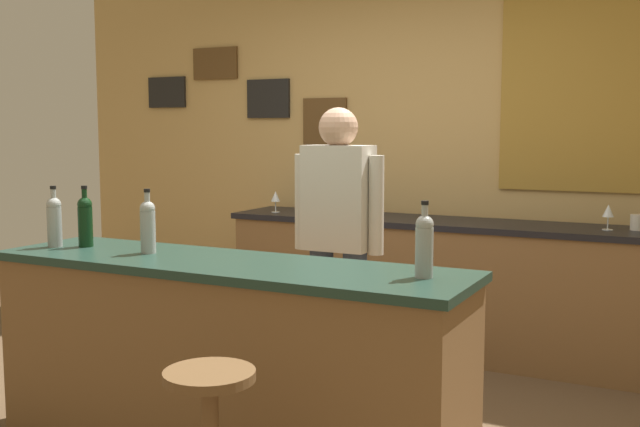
% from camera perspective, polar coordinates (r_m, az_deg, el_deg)
% --- Properties ---
extents(ground_plane, '(10.00, 10.00, 0.00)m').
position_cam_1_polar(ground_plane, '(3.97, -3.72, -15.87)').
color(ground_plane, brown).
extents(back_wall, '(6.00, 0.09, 2.80)m').
position_cam_1_polar(back_wall, '(5.51, 7.26, 5.44)').
color(back_wall, tan).
rests_on(back_wall, ground_plane).
extents(bar_counter, '(2.27, 0.60, 0.92)m').
position_cam_1_polar(bar_counter, '(3.50, -7.20, -10.99)').
color(bar_counter, brown).
rests_on(bar_counter, ground_plane).
extents(side_counter, '(3.11, 0.56, 0.90)m').
position_cam_1_polar(side_counter, '(5.14, 9.71, -5.52)').
color(side_counter, brown).
rests_on(side_counter, ground_plane).
extents(bartender, '(0.52, 0.21, 1.62)m').
position_cam_1_polar(bartender, '(4.04, 1.38, -1.68)').
color(bartender, '#384766').
rests_on(bartender, ground_plane).
extents(wine_bottle_a, '(0.07, 0.07, 0.31)m').
position_cam_1_polar(wine_bottle_a, '(3.96, -19.50, -0.45)').
color(wine_bottle_a, '#999E99').
rests_on(wine_bottle_a, bar_counter).
extents(wine_bottle_b, '(0.07, 0.07, 0.31)m').
position_cam_1_polar(wine_bottle_b, '(3.92, -17.38, -0.45)').
color(wine_bottle_b, black).
rests_on(wine_bottle_b, bar_counter).
extents(wine_bottle_c, '(0.07, 0.07, 0.31)m').
position_cam_1_polar(wine_bottle_c, '(3.64, -12.92, -0.83)').
color(wine_bottle_c, '#999E99').
rests_on(wine_bottle_c, bar_counter).
extents(wine_bottle_d, '(0.07, 0.07, 0.31)m').
position_cam_1_polar(wine_bottle_d, '(2.99, 7.91, -2.28)').
color(wine_bottle_d, '#999E99').
rests_on(wine_bottle_d, bar_counter).
extents(wine_glass_a, '(0.07, 0.07, 0.16)m').
position_cam_1_polar(wine_glass_a, '(5.50, -3.39, 1.24)').
color(wine_glass_a, silver).
rests_on(wine_glass_a, side_counter).
extents(wine_glass_b, '(0.07, 0.07, 0.16)m').
position_cam_1_polar(wine_glass_b, '(5.35, 1.90, 1.10)').
color(wine_glass_b, silver).
rests_on(wine_glass_b, side_counter).
extents(wine_glass_c, '(0.07, 0.07, 0.16)m').
position_cam_1_polar(wine_glass_c, '(4.84, 21.02, 0.12)').
color(wine_glass_c, silver).
rests_on(wine_glass_c, side_counter).
extents(coffee_mug, '(0.12, 0.08, 0.09)m').
position_cam_1_polar(coffee_mug, '(4.90, 22.95, -0.62)').
color(coffee_mug, silver).
rests_on(coffee_mug, side_counter).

